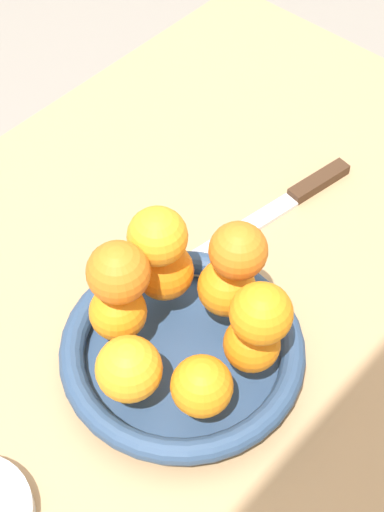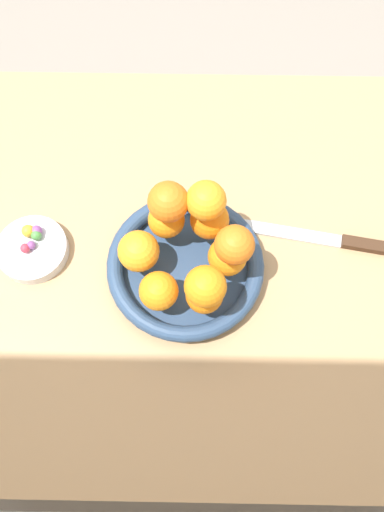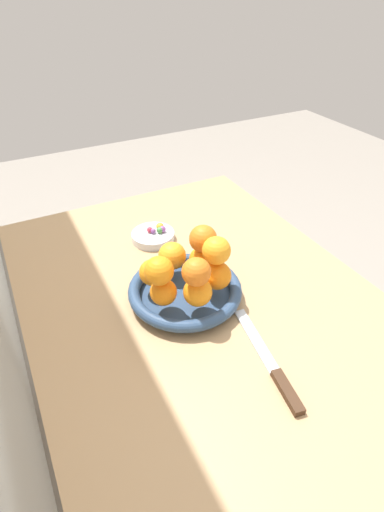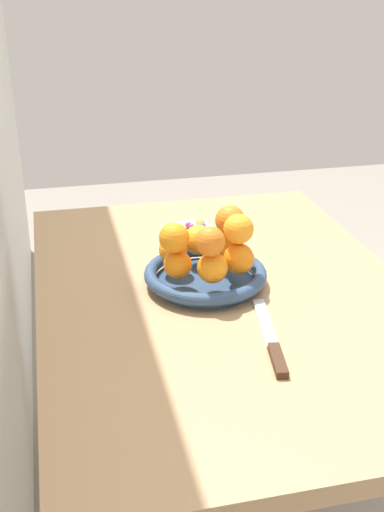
{
  "view_description": "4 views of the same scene",
  "coord_description": "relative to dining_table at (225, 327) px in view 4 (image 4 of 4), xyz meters",
  "views": [
    {
      "loc": [
        0.34,
        0.33,
        1.45
      ],
      "look_at": [
        -0.0,
        0.02,
        0.87
      ],
      "focal_mm": 55.0,
      "sensor_mm": 36.0,
      "label": 1
    },
    {
      "loc": [
        0.01,
        0.33,
        1.51
      ],
      "look_at": [
        0.02,
        0.06,
        0.86
      ],
      "focal_mm": 35.0,
      "sensor_mm": 36.0,
      "label": 2
    },
    {
      "loc": [
        -0.57,
        0.33,
        1.35
      ],
      "look_at": [
        0.02,
        0.02,
        0.86
      ],
      "focal_mm": 28.0,
      "sensor_mm": 36.0,
      "label": 3
    },
    {
      "loc": [
        -1.11,
        0.33,
        1.35
      ],
      "look_at": [
        0.04,
        0.06,
        0.81
      ],
      "focal_mm": 45.0,
      "sensor_mm": 36.0,
      "label": 4
    }
  ],
  "objects": [
    {
      "name": "dining_table",
      "position": [
        0.0,
        0.0,
        0.0
      ],
      "size": [
        1.1,
        0.76,
        0.74
      ],
      "color": "tan",
      "rests_on": "ground_plane"
    },
    {
      "name": "candy_ball_3",
      "position": [
        0.29,
        -0.02,
        0.12
      ],
      "size": [
        0.02,
        0.02,
        0.02
      ],
      "primitive_type": "sphere",
      "color": "gold",
      "rests_on": "candy_dish"
    },
    {
      "name": "orange_1",
      "position": [
        -0.0,
        0.1,
        0.16
      ],
      "size": [
        0.06,
        0.06,
        0.06
      ],
      "primitive_type": "sphere",
      "color": "orange",
      "rests_on": "fruit_bowl"
    },
    {
      "name": "orange_5",
      "position": [
        0.1,
        0.03,
        0.16
      ],
      "size": [
        0.06,
        0.06,
        0.06
      ],
      "primitive_type": "sphere",
      "color": "orange",
      "rests_on": "fruit_bowl"
    },
    {
      "name": "orange_9",
      "position": [
        -0.0,
        0.11,
        0.21
      ],
      "size": [
        0.06,
        0.06,
        0.06
      ],
      "primitive_type": "sphere",
      "color": "orange",
      "rests_on": "orange_1"
    },
    {
      "name": "orange_2",
      "position": [
        -0.03,
        0.04,
        0.16
      ],
      "size": [
        0.06,
        0.06,
        0.06
      ],
      "primitive_type": "sphere",
      "color": "orange",
      "rests_on": "fruit_bowl"
    },
    {
      "name": "orange_7",
      "position": [
        -0.04,
        0.05,
        0.22
      ],
      "size": [
        0.06,
        0.06,
        0.06
      ],
      "primitive_type": "sphere",
      "color": "orange",
      "rests_on": "orange_2"
    },
    {
      "name": "candy_ball_4",
      "position": [
        0.28,
        -0.01,
        0.12
      ],
      "size": [
        0.02,
        0.02,
        0.02
      ],
      "primitive_type": "sphere",
      "color": "#4C9947",
      "rests_on": "candy_dish"
    },
    {
      "name": "orange_4",
      "position": [
        0.06,
        -0.02,
        0.16
      ],
      "size": [
        0.06,
        0.06,
        0.06
      ],
      "primitive_type": "sphere",
      "color": "orange",
      "rests_on": "fruit_bowl"
    },
    {
      "name": "candy_ball_0",
      "position": [
        0.28,
        -0.02,
        0.12
      ],
      "size": [
        0.02,
        0.02,
        0.02
      ],
      "primitive_type": "sphere",
      "color": "#8C4C99",
      "rests_on": "candy_dish"
    },
    {
      "name": "fruit_bowl",
      "position": [
        0.03,
        0.04,
        0.11
      ],
      "size": [
        0.25,
        0.25,
        0.04
      ],
      "color": "navy",
      "rests_on": "dining_table"
    },
    {
      "name": "candy_ball_2",
      "position": [
        0.29,
        0.01,
        0.12
      ],
      "size": [
        0.02,
        0.02,
        0.02
      ],
      "primitive_type": "sphere",
      "color": "#C6384C",
      "rests_on": "candy_dish"
    },
    {
      "name": "orange_0",
      "position": [
        0.07,
        0.1,
        0.16
      ],
      "size": [
        0.06,
        0.06,
        0.06
      ],
      "primitive_type": "sphere",
      "color": "orange",
      "rests_on": "fruit_bowl"
    },
    {
      "name": "candy_dish",
      "position": [
        0.28,
        0.01,
        0.1
      ],
      "size": [
        0.12,
        0.12,
        0.02
      ],
      "primitive_type": "cylinder",
      "color": "silver",
      "rests_on": "dining_table"
    },
    {
      "name": "orange_3",
      "position": [
        -0.01,
        -0.02,
        0.16
      ],
      "size": [
        0.06,
        0.06,
        0.06
      ],
      "primitive_type": "sphere",
      "color": "orange",
      "rests_on": "fruit_bowl"
    },
    {
      "name": "candy_ball_1",
      "position": [
        0.28,
        0.01,
        0.12
      ],
      "size": [
        0.01,
        0.01,
        0.01
      ],
      "primitive_type": "sphere",
      "color": "#8C4C99",
      "rests_on": "candy_dish"
    },
    {
      "name": "orange_6",
      "position": [
        0.05,
        -0.02,
        0.22
      ],
      "size": [
        0.06,
        0.06,
        0.06
      ],
      "primitive_type": "sphere",
      "color": "orange",
      "rests_on": "orange_4"
    },
    {
      "name": "orange_8",
      "position": [
        -0.0,
        -0.02,
        0.22
      ],
      "size": [
        0.06,
        0.06,
        0.06
      ],
      "primitive_type": "sphere",
      "color": "orange",
      "rests_on": "orange_3"
    },
    {
      "name": "knife",
      "position": [
        -0.21,
        -0.02,
        0.09
      ],
      "size": [
        0.26,
        0.06,
        0.01
      ],
      "color": "#3F2819",
      "rests_on": "dining_table"
    }
  ]
}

